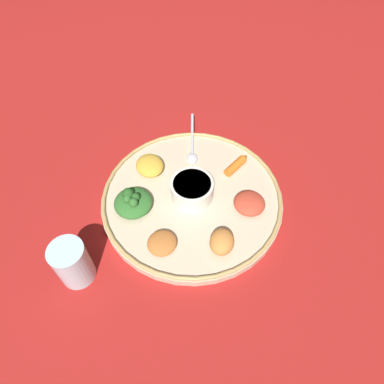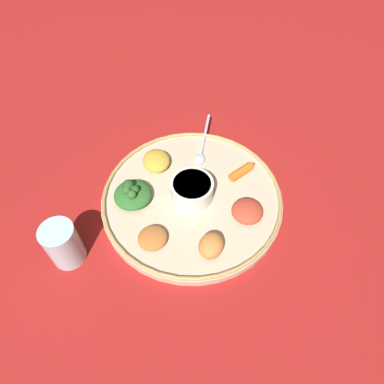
{
  "view_description": "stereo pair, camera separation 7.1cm",
  "coord_description": "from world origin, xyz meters",
  "px_view_note": "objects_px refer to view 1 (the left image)",
  "views": [
    {
      "loc": [
        -0.29,
        0.31,
        0.6
      ],
      "look_at": [
        0.0,
        0.0,
        0.03
      ],
      "focal_mm": 32.13,
      "sensor_mm": 36.0,
      "label": 1
    },
    {
      "loc": [
        -0.34,
        0.26,
        0.6
      ],
      "look_at": [
        0.0,
        0.0,
        0.03
      ],
      "focal_mm": 32.13,
      "sensor_mm": 36.0,
      "label": 2
    }
  ],
  "objects_px": {
    "greens_pile": "(133,202)",
    "center_bowl": "(192,189)",
    "carrot_near_spoon": "(237,164)",
    "spoon": "(192,146)",
    "drinking_glass": "(74,265)"
  },
  "relations": [
    {
      "from": "greens_pile",
      "to": "center_bowl",
      "type": "bearing_deg",
      "value": -124.38
    },
    {
      "from": "greens_pile",
      "to": "carrot_near_spoon",
      "type": "relative_size",
      "value": 1.5
    },
    {
      "from": "spoon",
      "to": "carrot_near_spoon",
      "type": "distance_m",
      "value": 0.12
    },
    {
      "from": "spoon",
      "to": "drinking_glass",
      "type": "distance_m",
      "value": 0.37
    },
    {
      "from": "center_bowl",
      "to": "greens_pile",
      "type": "xyz_separation_m",
      "value": [
        0.07,
        0.1,
        -0.01
      ]
    },
    {
      "from": "spoon",
      "to": "drinking_glass",
      "type": "bearing_deg",
      "value": 98.84
    },
    {
      "from": "center_bowl",
      "to": "greens_pile",
      "type": "distance_m",
      "value": 0.12
    },
    {
      "from": "carrot_near_spoon",
      "to": "center_bowl",
      "type": "bearing_deg",
      "value": 81.82
    },
    {
      "from": "center_bowl",
      "to": "drinking_glass",
      "type": "xyz_separation_m",
      "value": [
        0.04,
        0.26,
        -0.0
      ]
    },
    {
      "from": "spoon",
      "to": "greens_pile",
      "type": "height_order",
      "value": "greens_pile"
    },
    {
      "from": "center_bowl",
      "to": "drinking_glass",
      "type": "bearing_deg",
      "value": 81.38
    },
    {
      "from": "spoon",
      "to": "carrot_near_spoon",
      "type": "bearing_deg",
      "value": -169.23
    },
    {
      "from": "center_bowl",
      "to": "greens_pile",
      "type": "height_order",
      "value": "greens_pile"
    },
    {
      "from": "carrot_near_spoon",
      "to": "drinking_glass",
      "type": "distance_m",
      "value": 0.39
    },
    {
      "from": "center_bowl",
      "to": "spoon",
      "type": "height_order",
      "value": "center_bowl"
    }
  ]
}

